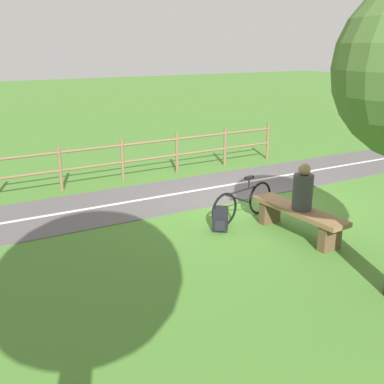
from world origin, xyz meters
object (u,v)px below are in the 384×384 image
(bench, at_px, (298,216))
(bicycle, at_px, (243,203))
(person_seated, at_px, (303,190))
(backpack, at_px, (220,219))

(bench, bearing_deg, bicycle, 17.19)
(person_seated, bearing_deg, bicycle, 16.36)
(bench, bearing_deg, person_seated, -180.00)
(bench, bearing_deg, backpack, 48.14)
(bicycle, bearing_deg, backpack, 5.88)
(backpack, bearing_deg, bench, -130.00)
(bicycle, distance_m, backpack, 0.71)
(bench, relative_size, bicycle, 1.17)
(bicycle, xyz_separation_m, backpack, (-0.22, 0.66, -0.14))
(person_seated, bearing_deg, bench, 0.00)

